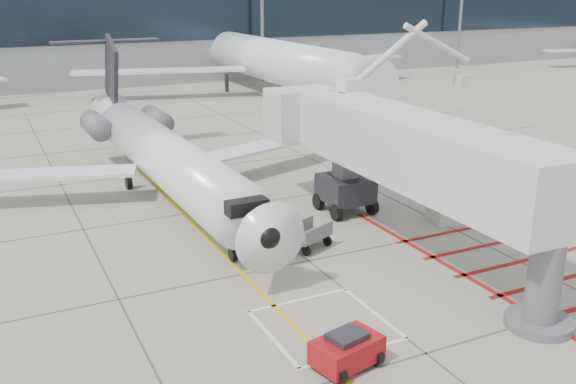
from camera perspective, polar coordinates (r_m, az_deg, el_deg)
name	(u,v)px	position (r m, az deg, el deg)	size (l,w,h in m)	color
ground_plane	(359,301)	(24.26, 6.31, -9.57)	(260.00, 260.00, 0.00)	gray
regional_jet	(177,138)	(32.52, -9.81, 4.78)	(23.71, 29.89, 7.83)	white
jet_bridge	(424,167)	(27.19, 12.00, 2.18)	(9.39, 19.83, 7.93)	silver
pushback_tug	(347,349)	(20.14, 5.26, -13.73)	(2.09, 1.30, 1.22)	#9D0F12
baggage_cart	(309,235)	(28.44, 1.89, -3.87)	(1.91, 1.21, 1.21)	#59585D
ground_power_unit	(458,199)	(32.82, 14.91, -0.64)	(2.68, 1.56, 2.12)	beige
cone_nose	(239,240)	(28.98, -4.34, -4.26)	(0.35, 0.35, 0.49)	#FF650D
cone_side	(275,246)	(28.26, -1.17, -4.80)	(0.35, 0.35, 0.49)	#E9500C
terminal_building	(146,18)	(90.81, -12.54, 14.86)	(180.00, 28.00, 14.00)	gray
terminal_glass_band	(175,14)	(77.22, -9.98, 15.29)	(180.00, 0.10, 6.00)	black
bg_aircraft_c	(261,31)	(70.12, -2.38, 14.11)	(39.31, 43.68, 13.10)	silver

